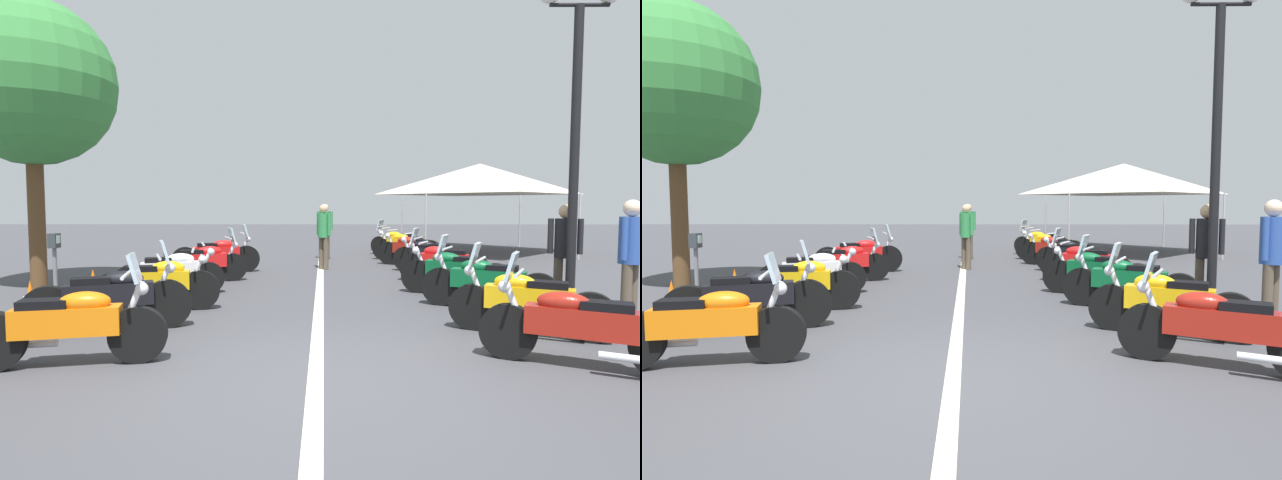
# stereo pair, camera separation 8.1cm
# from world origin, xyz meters

# --- Properties ---
(ground_plane) EXTENTS (80.00, 80.00, 0.00)m
(ground_plane) POSITION_xyz_m (0.00, 0.00, 0.00)
(ground_plane) COLOR #424247
(lane_centre_stripe) EXTENTS (17.86, 0.16, 0.01)m
(lane_centre_stripe) POSITION_xyz_m (4.88, 0.00, 0.00)
(lane_centre_stripe) COLOR beige
(lane_centre_stripe) RESTS_ON ground_plane
(motorcycle_left_row_0) EXTENTS (0.73, 2.02, 1.20)m
(motorcycle_left_row_0) POSITION_xyz_m (0.50, 2.60, 0.46)
(motorcycle_left_row_0) COLOR black
(motorcycle_left_row_0) RESTS_ON ground_plane
(motorcycle_left_row_1) EXTENTS (0.99, 2.06, 1.23)m
(motorcycle_left_row_1) POSITION_xyz_m (1.95, 2.77, 0.48)
(motorcycle_left_row_1) COLOR black
(motorcycle_left_row_1) RESTS_ON ground_plane
(motorcycle_left_row_2) EXTENTS (0.72, 1.98, 1.00)m
(motorcycle_left_row_2) POSITION_xyz_m (3.31, 2.59, 0.46)
(motorcycle_left_row_2) COLOR black
(motorcycle_left_row_2) RESTS_ON ground_plane
(motorcycle_left_row_3) EXTENTS (0.84, 1.98, 0.98)m
(motorcycle_left_row_3) POSITION_xyz_m (4.78, 2.82, 0.45)
(motorcycle_left_row_3) COLOR black
(motorcycle_left_row_3) RESTS_ON ground_plane
(motorcycle_left_row_4) EXTENTS (0.97, 1.91, 1.20)m
(motorcycle_left_row_4) POSITION_xyz_m (6.35, 2.59, 0.46)
(motorcycle_left_row_4) COLOR black
(motorcycle_left_row_4) RESTS_ON ground_plane
(motorcycle_left_row_5) EXTENTS (0.88, 2.14, 1.23)m
(motorcycle_left_row_5) POSITION_xyz_m (7.92, 2.61, 0.48)
(motorcycle_left_row_5) COLOR black
(motorcycle_left_row_5) RESTS_ON ground_plane
(motorcycle_right_row_0) EXTENTS (1.12, 1.89, 1.20)m
(motorcycle_right_row_0) POSITION_xyz_m (0.49, -2.75, 0.46)
(motorcycle_right_row_0) COLOR black
(motorcycle_right_row_0) RESTS_ON ground_plane
(motorcycle_right_row_1) EXTENTS (1.09, 1.91, 1.20)m
(motorcycle_right_row_1) POSITION_xyz_m (1.83, -2.74, 0.46)
(motorcycle_right_row_1) COLOR black
(motorcycle_right_row_1) RESTS_ON ground_plane
(motorcycle_right_row_2) EXTENTS (1.14, 2.01, 1.21)m
(motorcycle_right_row_2) POSITION_xyz_m (3.50, -2.75, 0.47)
(motorcycle_right_row_2) COLOR black
(motorcycle_right_row_2) RESTS_ON ground_plane
(motorcycle_right_row_3) EXTENTS (1.07, 1.95, 1.01)m
(motorcycle_right_row_3) POSITION_xyz_m (4.77, -2.56, 0.46)
(motorcycle_right_row_3) COLOR black
(motorcycle_right_row_3) RESTS_ON ground_plane
(motorcycle_right_row_4) EXTENTS (1.02, 1.86, 1.20)m
(motorcycle_right_row_4) POSITION_xyz_m (6.33, -2.70, 0.46)
(motorcycle_right_row_4) COLOR black
(motorcycle_right_row_4) RESTS_ON ground_plane
(motorcycle_right_row_5) EXTENTS (1.19, 1.78, 1.00)m
(motorcycle_right_row_5) POSITION_xyz_m (7.98, -2.77, 0.45)
(motorcycle_right_row_5) COLOR black
(motorcycle_right_row_5) RESTS_ON ground_plane
(motorcycle_right_row_6) EXTENTS (1.25, 1.82, 1.01)m
(motorcycle_right_row_6) POSITION_xyz_m (9.42, -2.56, 0.46)
(motorcycle_right_row_6) COLOR black
(motorcycle_right_row_6) RESTS_ON ground_plane
(motorcycle_right_row_7) EXTENTS (1.21, 1.99, 1.01)m
(motorcycle_right_row_7) POSITION_xyz_m (10.76, -2.60, 0.47)
(motorcycle_right_row_7) COLOR black
(motorcycle_right_row_7) RESTS_ON ground_plane
(motorcycle_right_row_8) EXTENTS (1.22, 1.82, 1.20)m
(motorcycle_right_row_8) POSITION_xyz_m (12.43, -2.61, 0.46)
(motorcycle_right_row_8) COLOR black
(motorcycle_right_row_8) RESTS_ON ground_plane
(street_lamp_twin_globe) EXTENTS (0.32, 1.22, 5.08)m
(street_lamp_twin_globe) POSITION_xyz_m (3.16, -3.96, 3.45)
(street_lamp_twin_globe) COLOR black
(street_lamp_twin_globe) RESTS_ON ground_plane
(parking_meter) EXTENTS (0.18, 0.14, 1.29)m
(parking_meter) POSITION_xyz_m (2.79, 3.98, 0.90)
(parking_meter) COLOR slate
(parking_meter) RESTS_ON ground_plane
(traffic_cone_0) EXTENTS (0.36, 0.36, 0.61)m
(traffic_cone_0) POSITION_xyz_m (5.52, -3.90, 0.29)
(traffic_cone_0) COLOR orange
(traffic_cone_0) RESTS_ON ground_plane
(traffic_cone_1) EXTENTS (0.36, 0.36, 0.61)m
(traffic_cone_1) POSITION_xyz_m (3.89, 3.92, 0.29)
(traffic_cone_1) COLOR orange
(traffic_cone_1) RESTS_ON ground_plane
(traffic_cone_2) EXTENTS (0.36, 0.36, 0.61)m
(traffic_cone_2) POSITION_xyz_m (2.57, 4.24, 0.29)
(traffic_cone_2) COLOR orange
(traffic_cone_2) RESTS_ON ground_plane
(bystander_0) EXTENTS (0.42, 0.38, 1.73)m
(bystander_0) POSITION_xyz_m (8.63, -0.08, 1.02)
(bystander_0) COLOR brown
(bystander_0) RESTS_ON ground_plane
(bystander_1) EXTENTS (0.32, 0.49, 1.75)m
(bystander_1) POSITION_xyz_m (11.15, -0.12, 1.03)
(bystander_1) COLOR brown
(bystander_1) RESTS_ON ground_plane
(bystander_2) EXTENTS (0.35, 0.45, 1.79)m
(bystander_2) POSITION_xyz_m (2.38, -4.42, 1.06)
(bystander_2) COLOR brown
(bystander_2) RESTS_ON ground_plane
(bystander_3) EXTENTS (0.32, 0.50, 1.73)m
(bystander_3) POSITION_xyz_m (3.49, -4.02, 1.01)
(bystander_3) COLOR brown
(bystander_3) RESTS_ON ground_plane
(roadside_tree_0) EXTENTS (3.26, 3.26, 5.77)m
(roadside_tree_0) POSITION_xyz_m (5.44, 5.74, 4.12)
(roadside_tree_0) COLOR brown
(roadside_tree_0) RESTS_ON ground_plane
(event_tent) EXTENTS (5.37, 5.37, 3.20)m
(event_tent) POSITION_xyz_m (13.57, -5.71, 2.65)
(event_tent) COLOR beige
(event_tent) RESTS_ON ground_plane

